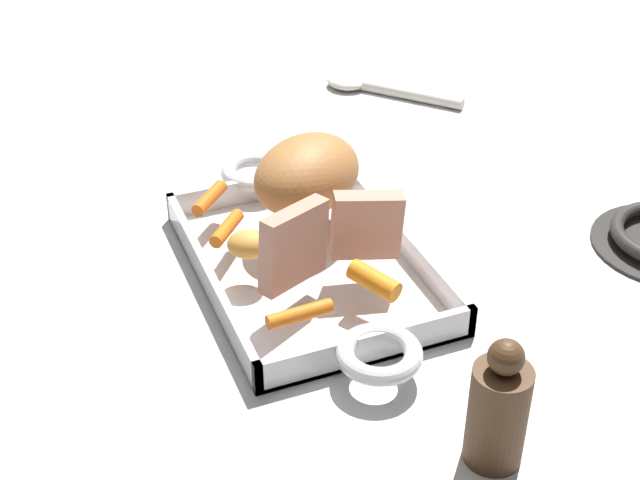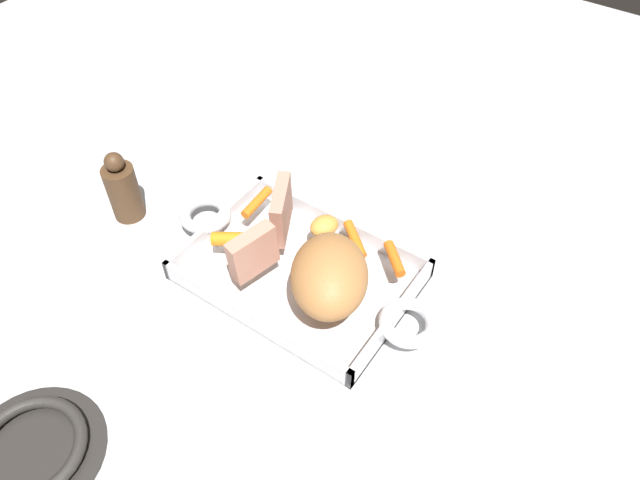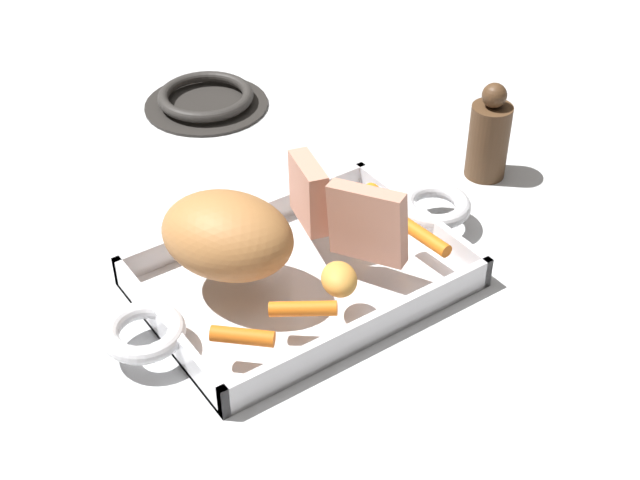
# 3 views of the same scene
# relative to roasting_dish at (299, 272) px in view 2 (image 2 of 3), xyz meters

# --- Properties ---
(ground_plane) EXTENTS (2.14, 2.14, 0.00)m
(ground_plane) POSITION_rel_roasting_dish_xyz_m (0.00, 0.00, -0.01)
(ground_plane) COLOR silver
(roasting_dish) EXTENTS (0.43, 0.22, 0.04)m
(roasting_dish) POSITION_rel_roasting_dish_xyz_m (0.00, 0.00, 0.00)
(roasting_dish) COLOR silver
(roasting_dish) RESTS_ON ground_plane
(pork_roast) EXTENTS (0.16, 0.17, 0.08)m
(pork_roast) POSITION_rel_roasting_dish_xyz_m (-0.07, 0.03, 0.07)
(pork_roast) COLOR #B2753F
(pork_roast) RESTS_ON roasting_dish
(roast_slice_thick) EXTENTS (0.06, 0.08, 0.08)m
(roast_slice_thick) POSITION_rel_roasting_dish_xyz_m (0.05, -0.03, 0.06)
(roast_slice_thick) COLOR tan
(roast_slice_thick) RESTS_ON roasting_dish
(roast_slice_thin) EXTENTS (0.04, 0.08, 0.07)m
(roast_slice_thin) POSITION_rel_roasting_dish_xyz_m (0.04, 0.05, 0.06)
(roast_slice_thin) COLOR tan
(roast_slice_thin) RESTS_ON roasting_dish
(baby_carrot_southwest) EXTENTS (0.06, 0.05, 0.02)m
(baby_carrot_southwest) POSITION_rel_roasting_dish_xyz_m (-0.05, -0.07, 0.03)
(baby_carrot_southwest) COLOR orange
(baby_carrot_southwest) RESTS_ON roasting_dish
(baby_carrot_short) EXTENTS (0.05, 0.05, 0.01)m
(baby_carrot_short) POSITION_rel_roasting_dish_xyz_m (-0.11, -0.07, 0.03)
(baby_carrot_short) COLOR orange
(baby_carrot_short) RESTS_ON roasting_dish
(baby_carrot_long) EXTENTS (0.06, 0.04, 0.03)m
(baby_carrot_long) POSITION_rel_roasting_dish_xyz_m (0.10, 0.03, 0.04)
(baby_carrot_long) COLOR orange
(baby_carrot_long) RESTS_ON roasting_dish
(baby_carrot_southeast) EXTENTS (0.02, 0.06, 0.02)m
(baby_carrot_southeast) POSITION_rel_roasting_dish_xyz_m (0.12, -0.05, 0.03)
(baby_carrot_southeast) COLOR orange
(baby_carrot_southeast) RESTS_ON roasting_dish
(potato_near_roast) EXTENTS (0.05, 0.05, 0.03)m
(potato_near_roast) POSITION_rel_roasting_dish_xyz_m (-0.00, -0.06, 0.04)
(potato_near_roast) COLOR gold
(potato_near_roast) RESTS_ON roasting_dish
(stove_burner_rear) EXTENTS (0.17, 0.17, 0.02)m
(stove_burner_rear) POSITION_rel_roasting_dish_xyz_m (0.10, 0.39, -0.00)
(stove_burner_rear) COLOR #282623
(stove_burner_rear) RESTS_ON ground_plane
(pepper_mill) EXTENTS (0.05, 0.05, 0.12)m
(pepper_mill) POSITION_rel_roasting_dish_xyz_m (0.30, 0.05, 0.04)
(pepper_mill) COLOR #4C331E
(pepper_mill) RESTS_ON ground_plane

